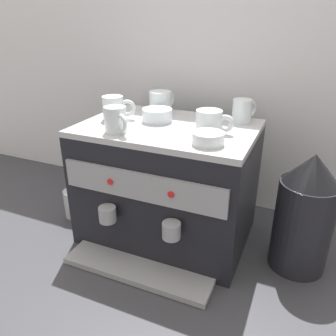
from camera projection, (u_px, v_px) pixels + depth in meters
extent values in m
plane|color=#38383D|center=(168.00, 231.00, 1.29)|extent=(4.00, 4.00, 0.00)
cube|color=silver|center=(201.00, 88.00, 1.38)|extent=(2.80, 0.03, 0.97)
cube|color=black|center=(168.00, 185.00, 1.21)|extent=(0.58, 0.40, 0.41)
cube|color=#B7B7BC|center=(168.00, 128.00, 1.12)|extent=(0.58, 0.40, 0.02)
cube|color=#939399|center=(141.00, 187.00, 1.00)|extent=(0.53, 0.01, 0.09)
cylinder|color=red|center=(110.00, 182.00, 1.03)|extent=(0.02, 0.01, 0.02)
cylinder|color=red|center=(171.00, 194.00, 0.95)|extent=(0.02, 0.01, 0.02)
cube|color=#939399|center=(137.00, 270.00, 1.08)|extent=(0.49, 0.12, 0.02)
cylinder|color=#939399|center=(107.00, 214.00, 1.06)|extent=(0.06, 0.06, 0.05)
cylinder|color=#939399|center=(171.00, 230.00, 0.98)|extent=(0.06, 0.06, 0.05)
cylinder|color=silver|center=(242.00, 111.00, 1.13)|extent=(0.06, 0.06, 0.08)
torus|color=silver|center=(251.00, 109.00, 1.15)|extent=(0.04, 0.05, 0.06)
cylinder|color=silver|center=(115.00, 119.00, 1.04)|extent=(0.07, 0.07, 0.08)
torus|color=silver|center=(122.00, 123.00, 1.00)|extent=(0.05, 0.04, 0.06)
cylinder|color=silver|center=(209.00, 121.00, 1.03)|extent=(0.08, 0.08, 0.07)
torus|color=silver|center=(225.00, 123.00, 1.01)|extent=(0.05, 0.02, 0.05)
cylinder|color=silver|center=(160.00, 102.00, 1.24)|extent=(0.08, 0.08, 0.08)
torus|color=silver|center=(169.00, 100.00, 1.28)|extent=(0.03, 0.06, 0.06)
cylinder|color=silver|center=(113.00, 108.00, 1.16)|extent=(0.07, 0.07, 0.08)
torus|color=silver|center=(127.00, 108.00, 1.16)|extent=(0.06, 0.03, 0.06)
cylinder|color=silver|center=(208.00, 138.00, 0.94)|extent=(0.09, 0.09, 0.03)
cylinder|color=silver|center=(208.00, 143.00, 0.95)|extent=(0.05, 0.05, 0.01)
cylinder|color=silver|center=(157.00, 115.00, 1.15)|extent=(0.10, 0.10, 0.04)
cylinder|color=silver|center=(157.00, 120.00, 1.16)|extent=(0.06, 0.06, 0.01)
cylinder|color=black|center=(302.00, 227.00, 1.05)|extent=(0.18, 0.18, 0.30)
cone|color=black|center=(313.00, 170.00, 0.97)|extent=(0.17, 0.17, 0.09)
cylinder|color=#B7B7BC|center=(75.00, 203.00, 1.37)|extent=(0.09, 0.09, 0.11)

